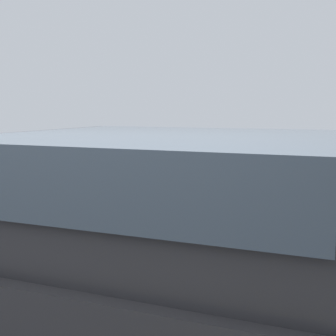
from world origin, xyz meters
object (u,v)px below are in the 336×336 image
parked_sedan_b (121,151)px  parked_sedan_c (211,152)px  parked_sedan_d (297,153)px  parked_sedan_a (41,150)px  pickup_truck (215,291)px

parked_sedan_b → parked_sedan_c: 2.85m
parked_sedan_b → parked_sedan_d: (5.47, 0.35, 0.00)m
parked_sedan_c → parked_sedan_a: bearing=-91.9°
pickup_truck → parked_sedan_b: (-3.37, 11.70, -0.28)m
parked_sedan_c → pickup_truck: bearing=3.0°
parked_sedan_b → parked_sedan_c: bearing=90.7°
parked_sedan_a → parked_sedan_d: (8.19, 0.17, 0.01)m
pickup_truck → parked_sedan_b: 12.18m
pickup_truck → parked_sedan_b: pickup_truck is taller
pickup_truck → parked_sedan_c: size_ratio=1.30×
parked_sedan_a → parked_sedan_c: (5.57, -0.22, 0.04)m
parked_sedan_b → parked_sedan_c: size_ratio=1.00×
parked_sedan_d → parked_sedan_b: bearing=-81.6°
pickup_truck → parked_sedan_d: bearing=95.3°
parked_sedan_b → parked_sedan_c: parked_sedan_c is taller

